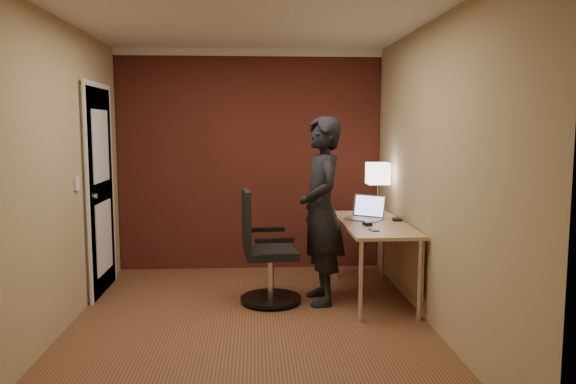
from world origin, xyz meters
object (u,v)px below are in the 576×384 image
Objects in this scene: phone at (374,230)px; office_chair at (264,255)px; desk at (381,235)px; mouse at (367,224)px; desk_lamp at (378,174)px; laptop at (366,213)px; person at (321,211)px; wallet at (397,219)px.

office_chair is (-0.97, 0.29, -0.28)m from phone.
office_chair reaches higher than desk.
office_chair is (-0.96, 0.03, -0.29)m from mouse.
mouse is at bearing -1.61° from office_chair.
desk_lamp is (0.07, 0.51, 0.55)m from desk.
laptop is (-0.10, 0.20, 0.19)m from desk.
person reaches higher than desk_lamp.
phone is 0.54m from person.
office_chair is at bearing 153.06° from phone.
person reaches higher than phone.
wallet reaches higher than desk.
laptop is at bearing -119.60° from desk_lamp.
person is at bearing -164.70° from wallet.
phone is 0.11× the size of office_chair.
laptop is 3.81× the size of wallet.
mouse is at bearing -144.58° from wallet.
phone is at bearing -104.14° from desk_lamp.
desk_lamp is 0.82m from mouse.
phone reaches higher than desk.
desk is 0.47m from phone.
laptop is at bearing 17.91° from office_chair.
wallet is (0.34, 0.24, -0.01)m from mouse.
mouse is at bearing -135.91° from desk.
person reaches higher than desk.
desk is 0.29m from laptop.
desk is 1.44× the size of office_chair.
desk is 0.66m from person.
office_chair is (-1.20, -0.64, -0.69)m from desk_lamp.
wallet is at bearing 25.14° from desk.
person is at bearing -167.86° from desk.
mouse is at bearing -109.70° from desk_lamp.
desk_lamp is 0.60m from wallet.
desk is at bearing 32.57° from mouse.
wallet is 0.11× the size of office_chair.
desk is at bearing -154.86° from wallet.
laptop is at bearing 157.84° from wallet.
desk is at bearing -62.31° from laptop.
mouse is 0.87× the size of phone.
mouse is at bearing 79.64° from person.
wallet is at bearing -76.46° from desk_lamp.
desk_lamp is 1.04m from phone.
laptop is 1.13m from office_chair.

